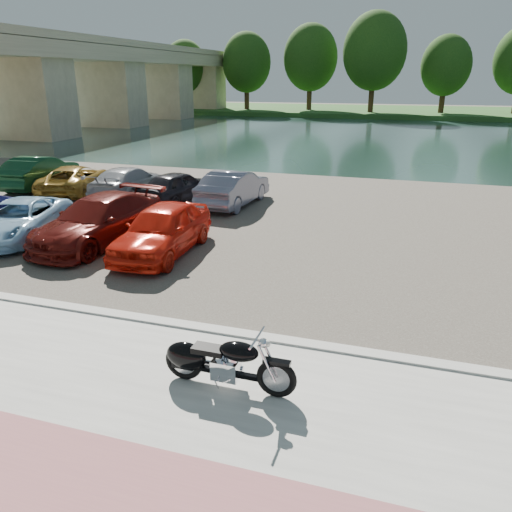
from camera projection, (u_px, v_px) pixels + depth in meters
The scene contains 18 objects.
ground at pixel (178, 389), 8.52m from camera, with size 200.00×200.00×0.00m, color #595447.
promenade at pixel (149, 423), 7.61m from camera, with size 60.00×6.00×0.10m, color #A19F97.
pink_path at pixel (89, 494), 6.24m from camera, with size 60.00×2.00×0.01m, color #98555A.
kerb at pixel (221, 332), 10.29m from camera, with size 60.00×0.30×0.14m, color #A19F97.
parking_lot at pixel (310, 221), 18.38m from camera, with size 60.00×18.00×0.04m, color #423D35.
river at pixel (377, 137), 44.40m from camera, with size 120.00×40.00×0.00m, color #192E29.
far_bank at pixel (396, 111), 72.99m from camera, with size 120.00×24.00×0.60m, color #224B1B.
bridge at pixel (105, 72), 51.43m from camera, with size 7.00×56.00×8.55m.
far_trees at pixel (434, 57), 63.75m from camera, with size 70.25×10.68×12.52m.
motorcycle at pixel (217, 361), 8.33m from camera, with size 2.33×0.75×1.05m.
car_2 at pixel (19, 220), 16.22m from camera, with size 2.05×4.45×1.24m, color #9EC9E7.
car_3 at pixel (99, 220), 15.69m from camera, with size 2.07×5.09×1.48m, color #57100C.
car_4 at pixel (162, 229), 14.75m from camera, with size 1.77×4.39×1.50m, color red.
car_5 at pixel (40, 172), 23.64m from camera, with size 1.60×4.59×1.51m, color #0E361D.
car_6 at pixel (75, 179), 22.56m from camera, with size 2.10×4.55×1.27m, color olive.
car_7 at pixel (129, 182), 21.84m from camera, with size 1.87×4.59×1.33m, color #93959B.
car_8 at pixel (178, 186), 21.06m from camera, with size 1.54×3.83×1.31m, color black.
car_9 at pixel (234, 188), 20.43m from camera, with size 1.53×4.38×1.44m, color slate.
Camera 1 is at (3.47, -6.50, 5.03)m, focal length 35.00 mm.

